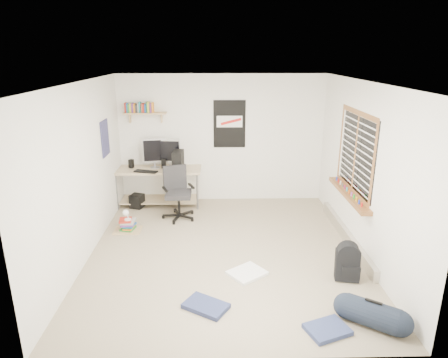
{
  "coord_description": "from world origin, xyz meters",
  "views": [
    {
      "loc": [
        -0.13,
        -5.44,
        2.89
      ],
      "look_at": [
        0.0,
        0.36,
        1.03
      ],
      "focal_mm": 32.0,
      "sensor_mm": 36.0,
      "label": 1
    }
  ],
  "objects_px": {
    "office_chair": "(178,192)",
    "backpack": "(347,265)",
    "desk": "(159,186)",
    "book_stack": "(127,222)",
    "duffel_bag": "(372,315)"
  },
  "relations": [
    {
      "from": "office_chair",
      "to": "backpack",
      "type": "distance_m",
      "value": 3.19
    },
    {
      "from": "backpack",
      "to": "office_chair",
      "type": "bearing_deg",
      "value": 150.03
    },
    {
      "from": "desk",
      "to": "backpack",
      "type": "relative_size",
      "value": 4.02
    },
    {
      "from": "office_chair",
      "to": "book_stack",
      "type": "distance_m",
      "value": 1.04
    },
    {
      "from": "office_chair",
      "to": "duffel_bag",
      "type": "distance_m",
      "value": 3.88
    },
    {
      "from": "desk",
      "to": "book_stack",
      "type": "relative_size",
      "value": 3.53
    },
    {
      "from": "duffel_bag",
      "to": "book_stack",
      "type": "xyz_separation_m",
      "value": [
        -3.2,
        2.53,
        0.01
      ]
    },
    {
      "from": "desk",
      "to": "duffel_bag",
      "type": "xyz_separation_m",
      "value": [
        2.81,
        -3.77,
        -0.22
      ]
    },
    {
      "from": "book_stack",
      "to": "desk",
      "type": "bearing_deg",
      "value": 72.91
    },
    {
      "from": "backpack",
      "to": "book_stack",
      "type": "height_order",
      "value": "backpack"
    },
    {
      "from": "desk",
      "to": "duffel_bag",
      "type": "distance_m",
      "value": 4.71
    },
    {
      "from": "desk",
      "to": "book_stack",
      "type": "height_order",
      "value": "desk"
    },
    {
      "from": "duffel_bag",
      "to": "book_stack",
      "type": "relative_size",
      "value": 1.23
    },
    {
      "from": "desk",
      "to": "book_stack",
      "type": "distance_m",
      "value": 1.32
    },
    {
      "from": "office_chair",
      "to": "book_stack",
      "type": "relative_size",
      "value": 2.04
    }
  ]
}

